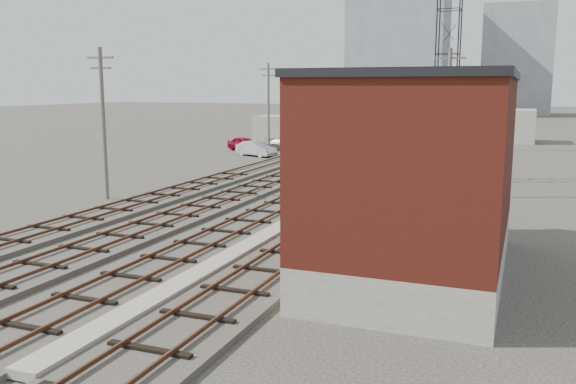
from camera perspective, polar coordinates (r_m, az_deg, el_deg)
The scene contains 23 objects.
ground at distance 71.06m, azimuth 12.38°, elevation 4.16°, with size 320.00×320.00×0.00m, color #282621.
track_right at distance 50.05m, azimuth 11.41°, elevation 2.03°, with size 3.20×90.00×0.39m.
track_mid_right at distance 50.88m, azimuth 6.97°, elevation 2.27°, with size 3.20×90.00×0.39m.
track_mid_left at distance 52.00m, azimuth 2.70°, elevation 2.50°, with size 3.20×90.00×0.39m.
track_left at distance 53.40m, azimuth -1.38°, elevation 2.70°, with size 3.20×90.00×0.39m.
platform_curb at distance 26.89m, azimuth -2.24°, elevation -4.37°, with size 0.90×28.00×0.26m, color gray.
brick_building at distance 22.37m, azimuth 12.25°, elevation 1.66°, with size 6.54×12.20×7.22m.
lattice_tower at distance 45.22m, azimuth 14.64°, elevation 10.49°, with size 1.60×1.60×15.00m.
utility_pole_left_a at distance 38.03m, azimuth -16.89°, elevation 6.50°, with size 1.80×0.24×9.00m.
utility_pole_left_b at distance 59.72m, azimuth -1.84°, elevation 7.97°, with size 1.80×0.24×9.00m.
utility_pole_left_c at distance 83.28m, azimuth 5.00°, elevation 8.46°, with size 1.80×0.24×9.00m.
utility_pole_right_a at distance 38.20m, azimuth 14.70°, elevation 6.61°, with size 1.80×0.24×9.00m.
utility_pole_right_b at distance 68.06m, azimuth 17.72°, elevation 7.74°, with size 1.80×0.24×9.00m.
apartment_left at distance 147.98m, azimuth 10.25°, elevation 12.87°, with size 22.00×14.00×30.00m, color gray.
apartment_right at distance 160.04m, azimuth 20.66°, elevation 11.45°, with size 16.00×12.00×26.00m, color gray.
shed_left at distance 75.08m, azimuth 0.22°, elevation 5.91°, with size 8.00×5.00×3.20m, color gray.
shed_right at distance 80.05m, azimuth 19.99°, elevation 5.85°, with size 6.00×6.00×4.00m, color gray.
signal_mast at distance 22.75m, azimuth 2.33°, elevation -1.34°, with size 0.40×0.41×3.97m.
switch_stand at distance 38.88m, azimuth 0.42°, elevation 0.72°, with size 0.35×0.35×1.21m.
site_trailer at distance 64.80m, azimuth 7.11°, elevation 5.04°, with size 6.87×3.53×2.79m.
car_red at distance 65.12m, azimuth -4.10°, elevation 4.52°, with size 1.75×4.34×1.48m, color maroon.
car_silver at distance 59.85m, azimuth -2.97°, elevation 4.07°, with size 1.56×4.49×1.48m, color #B1B5BA.
car_grey at distance 65.44m, azimuth -0.40°, elevation 4.46°, with size 1.72×4.23×1.23m, color slate.
Camera 1 is at (10.94, -9.89, 6.72)m, focal length 38.00 mm.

